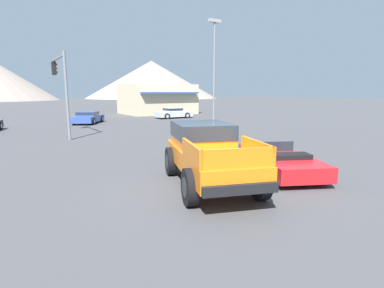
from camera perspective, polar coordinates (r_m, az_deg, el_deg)
The scene contains 9 objects.
ground_plane at distance 9.38m, azimuth 4.70°, elevation -8.03°, with size 320.00×320.00×0.00m, color #424244.
orange_pickup_truck at distance 9.53m, azimuth 2.79°, elevation -1.01°, with size 3.48×5.45×1.87m.
red_convertible_car at distance 11.37m, azimuth 16.28°, elevation -3.02°, with size 3.55×4.78×1.04m.
parked_car_blue at distance 29.97m, azimuth -19.16°, elevation 4.84°, with size 3.83×4.56×1.12m.
parked_car_silver at distance 34.25m, azimuth -3.56°, elevation 5.94°, with size 4.17×2.08×1.16m.
traffic_light_main at distance 21.36m, azimuth -23.79°, elevation 11.32°, with size 0.38×4.46×5.28m.
street_lamp_post at distance 20.48m, azimuth 4.24°, elevation 14.43°, with size 0.90×0.24×7.54m.
storefront_building at distance 41.85m, azimuth -6.64°, elevation 8.49°, with size 8.98×7.77×3.96m.
distant_mountain_range at distance 133.47m, azimuth -32.50°, elevation 10.75°, with size 194.19×80.59×18.59m.
Camera 1 is at (-5.51, -7.04, 2.86)m, focal length 28.00 mm.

